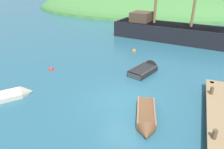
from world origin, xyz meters
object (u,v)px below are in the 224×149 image
sailing_ship (168,34)px  buoy_red (51,70)px  rowboat_outer_left (146,119)px  rowboat_center (146,70)px  rowboat_outer_right (8,97)px  buoy_orange (134,51)px

sailing_ship → buoy_red: bearing=-112.8°
buoy_red → rowboat_outer_left: bearing=-23.0°
sailing_ship → rowboat_outer_left: bearing=-77.8°
rowboat_center → rowboat_outer_right: (-6.99, -7.01, -0.07)m
sailing_ship → rowboat_outer_right: size_ratio=4.62×
buoy_orange → sailing_ship: bearing=66.0°
sailing_ship → rowboat_outer_right: bearing=-105.1°
sailing_ship → buoy_red: size_ratio=37.71×
rowboat_outer_left → buoy_red: size_ratio=7.99×
sailing_ship → buoy_red: (-7.34, -12.45, -0.69)m
rowboat_center → rowboat_outer_right: size_ratio=0.97×
buoy_orange → buoy_red: bearing=-125.1°
buoy_red → buoy_orange: bearing=54.9°
rowboat_outer_left → rowboat_center: rowboat_center is taller
rowboat_outer_left → buoy_orange: rowboat_outer_left is taller
sailing_ship → buoy_red: 14.47m
buoy_red → rowboat_center: bearing=18.9°
rowboat_center → buoy_red: bearing=127.2°
sailing_ship → buoy_orange: bearing=-106.3°
rowboat_center → rowboat_outer_left: bearing=-148.6°
sailing_ship → rowboat_outer_right: (-7.16, -17.00, -0.61)m
sailing_ship → buoy_red: sailing_ship is taller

